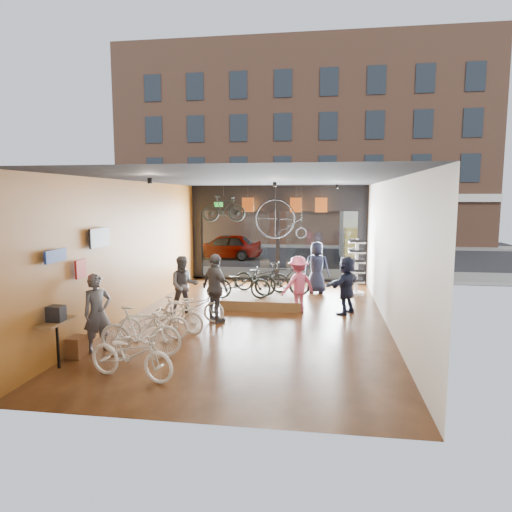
% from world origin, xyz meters
% --- Properties ---
extents(ground_plane, '(7.00, 12.00, 0.04)m').
position_xyz_m(ground_plane, '(0.00, 0.00, -0.02)').
color(ground_plane, black).
rests_on(ground_plane, ground).
extents(ceiling, '(7.00, 12.00, 0.04)m').
position_xyz_m(ceiling, '(0.00, 0.00, 3.82)').
color(ceiling, black).
rests_on(ceiling, ground).
extents(wall_left, '(0.04, 12.00, 3.80)m').
position_xyz_m(wall_left, '(-3.52, 0.00, 1.90)').
color(wall_left, brown).
rests_on(wall_left, ground).
extents(wall_right, '(0.04, 12.00, 3.80)m').
position_xyz_m(wall_right, '(3.52, 0.00, 1.90)').
color(wall_right, beige).
rests_on(wall_right, ground).
extents(wall_back, '(7.00, 0.04, 3.80)m').
position_xyz_m(wall_back, '(0.00, -6.02, 1.90)').
color(wall_back, beige).
rests_on(wall_back, ground).
extents(storefront, '(7.00, 0.26, 3.80)m').
position_xyz_m(storefront, '(0.00, 6.00, 1.90)').
color(storefront, black).
rests_on(storefront, ground).
extents(exit_sign, '(0.35, 0.06, 0.18)m').
position_xyz_m(exit_sign, '(-2.40, 5.88, 3.05)').
color(exit_sign, '#198C26').
rests_on(exit_sign, storefront).
extents(street_road, '(30.00, 18.00, 0.02)m').
position_xyz_m(street_road, '(0.00, 15.00, -0.01)').
color(street_road, black).
rests_on(street_road, ground).
extents(sidewalk_near, '(30.00, 2.40, 0.12)m').
position_xyz_m(sidewalk_near, '(0.00, 7.20, 0.06)').
color(sidewalk_near, slate).
rests_on(sidewalk_near, ground).
extents(sidewalk_far, '(30.00, 2.00, 0.12)m').
position_xyz_m(sidewalk_far, '(0.00, 19.00, 0.06)').
color(sidewalk_far, slate).
rests_on(sidewalk_far, ground).
extents(opposite_building, '(26.00, 5.00, 14.00)m').
position_xyz_m(opposite_building, '(0.00, 21.50, 7.00)').
color(opposite_building, brown).
rests_on(opposite_building, ground).
extents(street_car, '(4.03, 1.62, 1.37)m').
position_xyz_m(street_car, '(-3.52, 12.00, 0.69)').
color(street_car, gray).
rests_on(street_car, street_road).
extents(box_truck, '(2.38, 7.14, 2.81)m').
position_xyz_m(box_truck, '(3.92, 11.00, 1.41)').
color(box_truck, silver).
rests_on(box_truck, street_road).
extents(floor_bike_0, '(1.88, 1.00, 0.94)m').
position_xyz_m(floor_bike_0, '(-1.66, -4.53, 0.47)').
color(floor_bike_0, beige).
rests_on(floor_bike_0, ground_plane).
extents(floor_bike_1, '(1.79, 0.56, 1.07)m').
position_xyz_m(floor_bike_1, '(-1.98, -3.33, 0.53)').
color(floor_bike_1, beige).
rests_on(floor_bike_1, ground_plane).
extents(floor_bike_2, '(1.74, 0.93, 0.87)m').
position_xyz_m(floor_bike_2, '(-2.12, -2.26, 0.43)').
color(floor_bike_2, beige).
rests_on(floor_bike_2, ground_plane).
extents(floor_bike_3, '(1.57, 0.85, 0.91)m').
position_xyz_m(floor_bike_3, '(-1.73, -1.61, 0.45)').
color(floor_bike_3, beige).
rests_on(floor_bike_3, ground_plane).
extents(floor_bike_4, '(1.66, 0.59, 0.87)m').
position_xyz_m(floor_bike_4, '(-1.61, -0.54, 0.43)').
color(floor_bike_4, beige).
rests_on(floor_bike_4, ground_plane).
extents(display_platform, '(2.40, 1.80, 0.30)m').
position_xyz_m(display_platform, '(-0.00, 1.62, 0.15)').
color(display_platform, brown).
rests_on(display_platform, ground_plane).
extents(display_bike_left, '(1.85, 0.84, 0.94)m').
position_xyz_m(display_bike_left, '(-0.63, 1.11, 0.77)').
color(display_bike_left, black).
rests_on(display_bike_left, display_platform).
extents(display_bike_mid, '(1.81, 0.82, 1.05)m').
position_xyz_m(display_bike_mid, '(0.59, 1.60, 0.82)').
color(display_bike_mid, black).
rests_on(display_bike_mid, display_platform).
extents(display_bike_right, '(1.91, 0.92, 0.96)m').
position_xyz_m(display_bike_right, '(-0.14, 2.20, 0.78)').
color(display_bike_right, black).
rests_on(display_bike_right, display_platform).
extents(customer_0, '(0.72, 0.74, 1.71)m').
position_xyz_m(customer_0, '(-3.00, -3.19, 0.86)').
color(customer_0, '#3F3F44').
rests_on(customer_0, ground_plane).
extents(customer_1, '(1.00, 0.90, 1.69)m').
position_xyz_m(customer_1, '(-2.10, 0.12, 0.84)').
color(customer_1, '#3F3F44').
rests_on(customer_1, ground_plane).
extents(customer_2, '(1.11, 1.07, 1.86)m').
position_xyz_m(customer_2, '(-1.02, -0.54, 0.93)').
color(customer_2, '#3F3F44').
rests_on(customer_2, ground_plane).
extents(customer_3, '(1.22, 1.12, 1.65)m').
position_xyz_m(customer_3, '(1.10, 0.90, 0.82)').
color(customer_3, '#CC4C72').
rests_on(customer_3, ground_plane).
extents(customer_4, '(0.95, 0.68, 1.81)m').
position_xyz_m(customer_4, '(1.60, 3.67, 0.91)').
color(customer_4, '#161C33').
rests_on(customer_4, ground_plane).
extents(customer_5, '(1.25, 1.57, 1.67)m').
position_xyz_m(customer_5, '(2.48, 0.92, 0.84)').
color(customer_5, '#161C33').
rests_on(customer_5, ground_plane).
extents(sunglasses_rack, '(0.64, 0.56, 1.94)m').
position_xyz_m(sunglasses_rack, '(2.95, 3.56, 0.97)').
color(sunglasses_rack, white).
rests_on(sunglasses_rack, ground_plane).
extents(wall_merch, '(0.40, 2.40, 2.60)m').
position_xyz_m(wall_merch, '(-3.38, -3.50, 1.30)').
color(wall_merch, navy).
rests_on(wall_merch, wall_left).
extents(penny_farthing, '(1.82, 0.06, 1.46)m').
position_xyz_m(penny_farthing, '(0.35, 4.51, 2.50)').
color(penny_farthing, black).
rests_on(penny_farthing, ceiling).
extents(hung_bike, '(1.64, 0.85, 0.95)m').
position_xyz_m(hung_bike, '(-1.82, 4.20, 2.93)').
color(hung_bike, black).
rests_on(hung_bike, ceiling).
extents(jersey_left, '(0.45, 0.03, 0.55)m').
position_xyz_m(jersey_left, '(-1.09, 5.20, 3.05)').
color(jersey_left, '#CC5919').
rests_on(jersey_left, ceiling).
extents(jersey_mid, '(0.45, 0.03, 0.55)m').
position_xyz_m(jersey_mid, '(0.76, 5.20, 3.05)').
color(jersey_mid, '#CC5919').
rests_on(jersey_mid, ceiling).
extents(jersey_right, '(0.45, 0.03, 0.55)m').
position_xyz_m(jersey_right, '(1.70, 5.20, 3.05)').
color(jersey_right, '#CC5919').
rests_on(jersey_right, ceiling).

